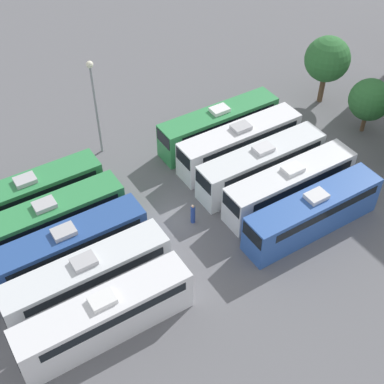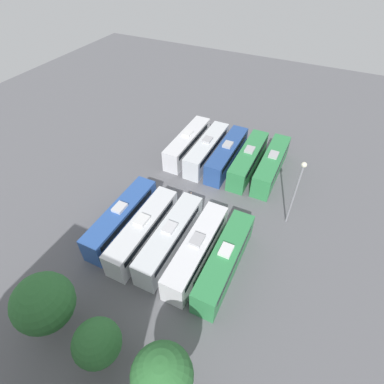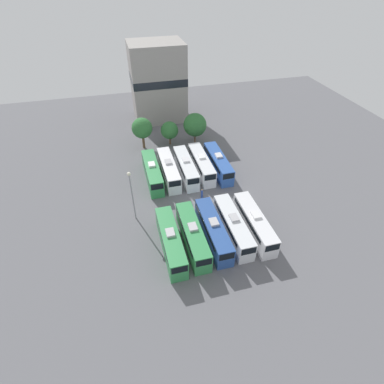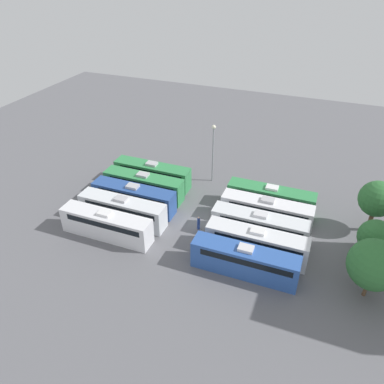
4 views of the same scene
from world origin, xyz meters
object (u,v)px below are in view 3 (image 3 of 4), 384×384
(worker_person, at_px, (202,194))
(bus_7, at_px, (186,167))
(tree_0, at_px, (142,128))
(bus_3, at_px, (233,225))
(tree_1, at_px, (170,130))
(bus_2, at_px, (213,230))
(bus_1, at_px, (193,235))
(depot_building, at_px, (158,82))
(bus_0, at_px, (171,241))
(bus_6, at_px, (169,169))
(bus_5, at_px, (152,172))
(bus_9, at_px, (218,163))
(tree_2, at_px, (195,125))
(bus_8, at_px, (201,164))
(light_pole, at_px, (131,189))
(bus_4, at_px, (254,223))

(worker_person, bearing_deg, bus_7, 98.23)
(tree_0, bearing_deg, bus_3, -72.05)
(tree_0, distance_m, tree_1, 6.06)
(bus_2, height_order, tree_0, tree_0)
(bus_1, relative_size, depot_building, 0.64)
(tree_0, bearing_deg, bus_7, -62.72)
(bus_0, distance_m, bus_6, 18.14)
(bus_7, bearing_deg, bus_0, -110.42)
(bus_5, distance_m, bus_9, 12.96)
(bus_0, distance_m, tree_2, 32.12)
(bus_3, distance_m, tree_2, 29.42)
(bus_1, height_order, bus_8, same)
(bus_9, bearing_deg, bus_8, 171.21)
(tree_1, bearing_deg, tree_2, -4.36)
(bus_6, xyz_separation_m, tree_1, (2.76, 12.40, 1.61))
(bus_9, bearing_deg, worker_person, -126.50)
(bus_5, distance_m, light_pole, 11.55)
(bus_9, bearing_deg, bus_2, -110.94)
(light_pole, xyz_separation_m, tree_1, (10.30, 22.29, -2.62))
(worker_person, distance_m, tree_0, 21.75)
(worker_person, distance_m, light_pole, 13.20)
(tree_1, bearing_deg, worker_person, -85.34)
(bus_2, height_order, tree_2, tree_2)
(bus_4, bearing_deg, light_pole, 156.18)
(bus_6, relative_size, tree_2, 1.71)
(bus_0, height_order, bus_3, same)
(bus_0, xyz_separation_m, light_pole, (-4.27, 7.96, 4.23))
(worker_person, bearing_deg, depot_building, 92.16)
(bus_4, height_order, bus_9, same)
(bus_1, relative_size, bus_7, 1.00)
(bus_1, height_order, bus_5, same)
(bus_7, xyz_separation_m, tree_2, (5.14, 12.14, 2.42))
(bus_0, height_order, bus_5, same)
(bus_2, distance_m, bus_5, 18.46)
(bus_2, distance_m, depot_building, 45.05)
(bus_0, distance_m, bus_3, 9.73)
(bus_6, bearing_deg, bus_5, -178.52)
(bus_2, bearing_deg, bus_0, -176.04)
(tree_1, bearing_deg, bus_3, -82.91)
(bus_5, distance_m, tree_2, 16.89)
(bus_4, distance_m, bus_8, 18.07)
(bus_7, height_order, worker_person, bus_7)
(bus_8, bearing_deg, bus_7, -173.11)
(light_pole, bearing_deg, tree_2, 53.81)
(light_pole, bearing_deg, bus_7, 41.83)
(depot_building, bearing_deg, worker_person, -87.84)
(bus_1, height_order, bus_3, same)
(bus_3, height_order, bus_5, same)
(bus_3, height_order, worker_person, bus_3)
(bus_9, relative_size, worker_person, 6.29)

